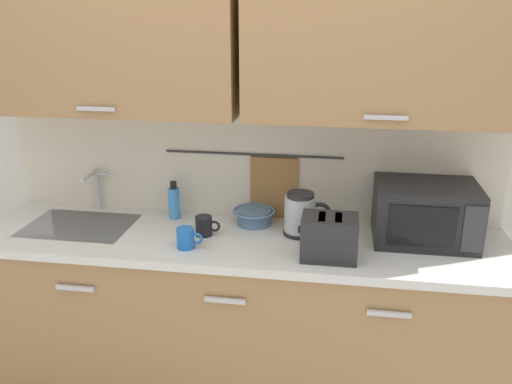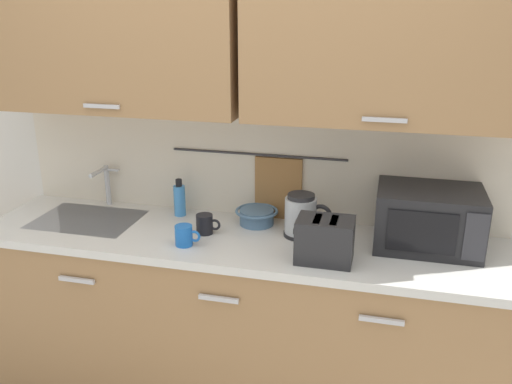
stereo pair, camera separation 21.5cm
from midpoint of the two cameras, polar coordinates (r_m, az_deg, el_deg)
name	(u,v)px [view 1 (the left image)]	position (r m, az deg, el deg)	size (l,w,h in m)	color
counter_unit	(237,318)	(2.78, -4.28, -13.18)	(2.53, 0.64, 0.90)	#997047
back_wall_assembly	(246,97)	(2.60, -3.46, 9.91)	(3.70, 0.41, 2.50)	silver
sink_faucet	(95,185)	(2.99, -18.63, 0.69)	(0.09, 0.17, 0.22)	#B2B5BA
microwave	(425,213)	(2.57, 15.19, -2.15)	(0.46, 0.35, 0.27)	black
electric_kettle	(301,214)	(2.56, 2.38, -2.41)	(0.23, 0.16, 0.21)	black
dish_soap_bottle	(174,202)	(2.80, -10.82, -1.07)	(0.06, 0.06, 0.20)	#3F8CD8
mug_near_sink	(186,238)	(2.47, -9.89, -4.87)	(0.12, 0.08, 0.09)	blue
mixing_bowl	(254,216)	(2.69, -2.50, -2.55)	(0.21, 0.21, 0.08)	#4C7093
toaster	(329,237)	(2.33, 5.14, -4.82)	(0.26, 0.17, 0.19)	#232326
mug_by_kettle	(204,226)	(2.58, -7.86, -3.61)	(0.12, 0.08, 0.09)	black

